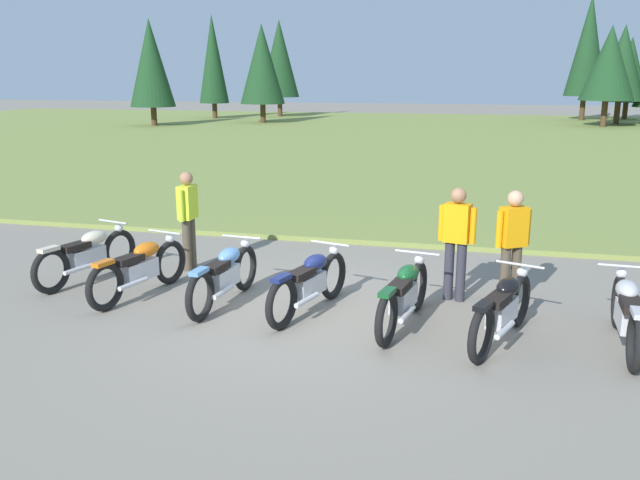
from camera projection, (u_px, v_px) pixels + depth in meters
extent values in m
plane|color=gray|center=(310.00, 313.00, 9.20)|extent=(140.00, 140.00, 0.00)
cube|color=olive|center=(439.00, 139.00, 33.58)|extent=(80.00, 44.00, 0.10)
cylinder|color=#47331E|center=(604.00, 114.00, 40.72)|extent=(0.36, 0.36, 1.71)
cone|color=#193D1E|center=(609.00, 63.00, 39.98)|extent=(3.23, 3.23, 4.44)
cylinder|color=#47331E|center=(263.00, 114.00, 44.40)|extent=(0.36, 0.36, 1.35)
cone|color=#193D1E|center=(262.00, 64.00, 43.61)|extent=(2.97, 2.97, 5.15)
cylinder|color=#47331E|center=(617.00, 113.00, 42.93)|extent=(0.36, 0.36, 1.59)
cone|color=#193D1E|center=(622.00, 63.00, 42.16)|extent=(3.06, 3.06, 4.75)
cylinder|color=#47331E|center=(625.00, 111.00, 47.95)|extent=(0.36, 0.36, 1.32)
cone|color=#193D1E|center=(630.00, 69.00, 47.24)|extent=(2.88, 2.88, 4.56)
cylinder|color=#47331E|center=(215.00, 111.00, 49.07)|extent=(0.36, 0.36, 1.21)
cone|color=#193D1E|center=(213.00, 59.00, 48.16)|extent=(2.16, 2.16, 6.29)
cylinder|color=#47331E|center=(154.00, 117.00, 41.80)|extent=(0.36, 0.36, 1.28)
cone|color=#193D1E|center=(151.00, 63.00, 41.00)|extent=(2.82, 2.82, 5.32)
cylinder|color=#47331E|center=(582.00, 109.00, 46.83)|extent=(0.36, 0.36, 1.79)
cone|color=#193D1E|center=(588.00, 46.00, 45.79)|extent=(2.79, 2.79, 6.81)
cylinder|color=#47331E|center=(280.00, 107.00, 51.29)|extent=(0.36, 0.36, 1.57)
cone|color=#193D1E|center=(279.00, 58.00, 50.41)|extent=(3.00, 3.00, 5.74)
torus|color=black|center=(120.00, 250.00, 11.13)|extent=(0.28, 0.70, 0.70)
torus|color=black|center=(51.00, 271.00, 9.94)|extent=(0.28, 0.70, 0.70)
cube|color=silver|center=(87.00, 257.00, 10.52)|extent=(0.36, 0.67, 0.28)
ellipsoid|color=beige|center=(94.00, 238.00, 10.61)|extent=(0.37, 0.53, 0.22)
cube|color=black|center=(75.00, 247.00, 10.28)|extent=(0.34, 0.52, 0.10)
cube|color=beige|center=(49.00, 249.00, 9.86)|extent=(0.22, 0.35, 0.06)
cylinder|color=silver|center=(113.00, 222.00, 10.92)|extent=(0.61, 0.19, 0.03)
sphere|color=silver|center=(119.00, 228.00, 11.05)|extent=(0.14, 0.14, 0.14)
cylinder|color=silver|center=(79.00, 269.00, 10.22)|extent=(0.21, 0.55, 0.07)
torus|color=black|center=(170.00, 262.00, 10.42)|extent=(0.26, 0.70, 0.70)
torus|color=black|center=(105.00, 287.00, 9.21)|extent=(0.26, 0.70, 0.70)
cube|color=silver|center=(140.00, 270.00, 9.80)|extent=(0.34, 0.67, 0.28)
ellipsoid|color=orange|center=(147.00, 249.00, 9.89)|extent=(0.36, 0.53, 0.22)
cube|color=black|center=(128.00, 260.00, 9.56)|extent=(0.32, 0.52, 0.10)
cube|color=orange|center=(103.00, 263.00, 9.12)|extent=(0.21, 0.34, 0.06)
cylinder|color=silver|center=(164.00, 232.00, 10.21)|extent=(0.61, 0.17, 0.03)
sphere|color=silver|center=(170.00, 238.00, 10.34)|extent=(0.14, 0.14, 0.14)
cylinder|color=silver|center=(133.00, 284.00, 9.50)|extent=(0.19, 0.55, 0.07)
torus|color=black|center=(245.00, 268.00, 10.10)|extent=(0.16, 0.71, 0.70)
torus|color=black|center=(200.00, 296.00, 8.82)|extent=(0.16, 0.71, 0.70)
cube|color=silver|center=(224.00, 278.00, 9.45)|extent=(0.26, 0.66, 0.28)
ellipsoid|color=#598CC6|center=(229.00, 256.00, 9.55)|extent=(0.30, 0.50, 0.22)
cube|color=black|center=(216.00, 267.00, 9.20)|extent=(0.26, 0.50, 0.10)
cube|color=#598CC6|center=(199.00, 272.00, 8.74)|extent=(0.17, 0.33, 0.06)
cylinder|color=silver|center=(241.00, 237.00, 9.89)|extent=(0.62, 0.09, 0.03)
sphere|color=silver|center=(245.00, 244.00, 10.03)|extent=(0.14, 0.14, 0.14)
cylinder|color=silver|center=(223.00, 292.00, 9.16)|extent=(0.12, 0.55, 0.07)
torus|color=black|center=(333.00, 276.00, 9.72)|extent=(0.28, 0.70, 0.70)
torus|color=black|center=(282.00, 303.00, 8.54)|extent=(0.28, 0.70, 0.70)
cube|color=silver|center=(309.00, 285.00, 9.12)|extent=(0.36, 0.67, 0.28)
ellipsoid|color=navy|center=(315.00, 262.00, 9.20)|extent=(0.38, 0.53, 0.22)
cube|color=black|center=(301.00, 274.00, 8.88)|extent=(0.34, 0.52, 0.10)
cube|color=navy|center=(281.00, 278.00, 8.45)|extent=(0.22, 0.35, 0.06)
cylinder|color=silver|center=(330.00, 243.00, 9.51)|extent=(0.61, 0.20, 0.03)
sphere|color=silver|center=(334.00, 250.00, 9.65)|extent=(0.14, 0.14, 0.14)
cylinder|color=silver|center=(307.00, 300.00, 8.82)|extent=(0.21, 0.55, 0.07)
torus|color=black|center=(418.00, 286.00, 9.23)|extent=(0.22, 0.71, 0.70)
torus|color=black|center=(387.00, 319.00, 7.99)|extent=(0.22, 0.71, 0.70)
cube|color=silver|center=(403.00, 298.00, 8.60)|extent=(0.31, 0.66, 0.28)
ellipsoid|color=#144C23|center=(408.00, 274.00, 8.69)|extent=(0.34, 0.52, 0.22)
cube|color=black|center=(399.00, 287.00, 8.35)|extent=(0.30, 0.51, 0.10)
cube|color=#144C23|center=(387.00, 292.00, 7.90)|extent=(0.19, 0.34, 0.06)
cylinder|color=silver|center=(417.00, 253.00, 9.02)|extent=(0.62, 0.14, 0.03)
sphere|color=silver|center=(419.00, 260.00, 9.15)|extent=(0.14, 0.14, 0.14)
cylinder|color=silver|center=(407.00, 314.00, 8.30)|extent=(0.16, 0.55, 0.07)
torus|color=black|center=(520.00, 300.00, 8.65)|extent=(0.33, 0.69, 0.70)
torus|color=black|center=(481.00, 334.00, 7.52)|extent=(0.33, 0.69, 0.70)
cube|color=silver|center=(502.00, 312.00, 8.08)|extent=(0.40, 0.67, 0.28)
ellipsoid|color=black|center=(508.00, 287.00, 8.15)|extent=(0.41, 0.54, 0.22)
cube|color=black|center=(497.00, 300.00, 7.84)|extent=(0.37, 0.53, 0.10)
cube|color=black|center=(483.00, 306.00, 7.44)|extent=(0.24, 0.35, 0.06)
cylinder|color=silver|center=(520.00, 265.00, 8.45)|extent=(0.59, 0.24, 0.03)
sphere|color=silver|center=(522.00, 272.00, 8.58)|extent=(0.14, 0.14, 0.14)
cylinder|color=silver|center=(505.00, 330.00, 7.78)|extent=(0.25, 0.54, 0.07)
torus|color=black|center=(619.00, 302.00, 8.60)|extent=(0.14, 0.70, 0.70)
torus|color=black|center=(635.00, 342.00, 7.30)|extent=(0.14, 0.70, 0.70)
cube|color=silver|center=(627.00, 316.00, 7.93)|extent=(0.23, 0.65, 0.28)
ellipsoid|color=#B7B7BC|center=(627.00, 290.00, 8.03)|extent=(0.28, 0.49, 0.22)
cube|color=black|center=(632.00, 305.00, 7.68)|extent=(0.24, 0.49, 0.10)
cube|color=#B7B7BC|center=(639.00, 313.00, 7.21)|extent=(0.16, 0.33, 0.06)
cylinder|color=silver|center=(624.00, 266.00, 8.38)|extent=(0.62, 0.06, 0.03)
sphere|color=silver|center=(622.00, 273.00, 8.52)|extent=(0.14, 0.14, 0.14)
cylinder|color=#4C4233|center=(187.00, 245.00, 11.09)|extent=(0.14, 0.14, 0.88)
cylinder|color=#4C4233|center=(192.00, 243.00, 11.26)|extent=(0.14, 0.14, 0.88)
cube|color=#C6E52D|center=(187.00, 202.00, 11.00)|extent=(0.23, 0.37, 0.56)
sphere|color=#9E7051|center=(186.00, 178.00, 10.91)|extent=(0.22, 0.22, 0.22)
cylinder|color=#C6E52D|center=(181.00, 206.00, 10.79)|extent=(0.09, 0.09, 0.52)
cylinder|color=#C6E52D|center=(194.00, 201.00, 11.22)|extent=(0.09, 0.09, 0.52)
cylinder|color=#2D2D38|center=(449.00, 270.00, 9.67)|extent=(0.14, 0.14, 0.88)
cylinder|color=#2D2D38|center=(461.00, 272.00, 9.58)|extent=(0.14, 0.14, 0.88)
cube|color=orange|center=(457.00, 223.00, 9.45)|extent=(0.40, 0.30, 0.56)
sphere|color=#9E7051|center=(459.00, 195.00, 9.35)|extent=(0.22, 0.22, 0.22)
cylinder|color=orange|center=(442.00, 223.00, 9.56)|extent=(0.09, 0.09, 0.52)
cylinder|color=orange|center=(473.00, 226.00, 9.35)|extent=(0.09, 0.09, 0.52)
cylinder|color=#4C4233|center=(515.00, 275.00, 9.43)|extent=(0.14, 0.14, 0.88)
cylinder|color=#4C4233|center=(505.00, 277.00, 9.37)|extent=(0.14, 0.14, 0.88)
cube|color=orange|center=(514.00, 227.00, 9.22)|extent=(0.42, 0.38, 0.56)
sphere|color=tan|center=(516.00, 198.00, 9.13)|extent=(0.22, 0.22, 0.22)
cylinder|color=orange|center=(527.00, 227.00, 9.30)|extent=(0.09, 0.09, 0.52)
cylinder|color=orange|center=(499.00, 229.00, 9.15)|extent=(0.09, 0.09, 0.52)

